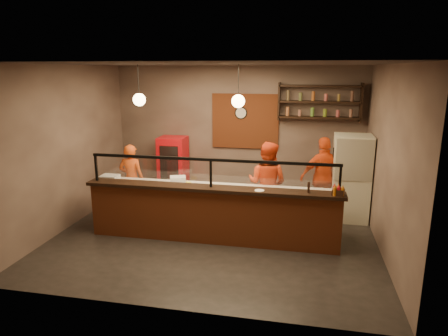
% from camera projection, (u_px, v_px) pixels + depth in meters
% --- Properties ---
extents(floor, '(6.00, 6.00, 0.00)m').
position_uv_depth(floor, '(215.00, 235.00, 7.69)').
color(floor, black).
rests_on(floor, ground).
extents(ceiling, '(6.00, 6.00, 0.00)m').
position_uv_depth(ceiling, '(214.00, 64.00, 6.92)').
color(ceiling, '#372E2B').
rests_on(ceiling, wall_back).
extents(wall_back, '(6.00, 0.00, 6.00)m').
position_uv_depth(wall_back, '(237.00, 133.00, 9.68)').
color(wall_back, '#7B665A').
rests_on(wall_back, floor).
extents(wall_left, '(0.00, 5.00, 5.00)m').
position_uv_depth(wall_left, '(66.00, 148.00, 7.88)').
color(wall_left, '#7B665A').
rests_on(wall_left, floor).
extents(wall_right, '(0.00, 5.00, 5.00)m').
position_uv_depth(wall_right, '(388.00, 161.00, 6.73)').
color(wall_right, '#7B665A').
rests_on(wall_right, floor).
extents(wall_front, '(6.00, 0.00, 6.00)m').
position_uv_depth(wall_front, '(170.00, 195.00, 4.92)').
color(wall_front, '#7B665A').
rests_on(wall_front, floor).
extents(brick_patch, '(1.60, 0.04, 1.30)m').
position_uv_depth(brick_patch, '(245.00, 121.00, 9.54)').
color(brick_patch, '#934320').
rests_on(brick_patch, wall_back).
extents(service_counter, '(4.60, 0.25, 1.00)m').
position_uv_depth(service_counter, '(211.00, 216.00, 7.28)').
color(service_counter, '#934320').
rests_on(service_counter, floor).
extents(counter_ledge, '(4.70, 0.37, 0.06)m').
position_uv_depth(counter_ledge, '(211.00, 188.00, 7.15)').
color(counter_ledge, black).
rests_on(counter_ledge, service_counter).
extents(worktop_cabinet, '(4.60, 0.75, 0.85)m').
position_uv_depth(worktop_cabinet, '(217.00, 211.00, 7.78)').
color(worktop_cabinet, gray).
rests_on(worktop_cabinet, floor).
extents(worktop, '(4.60, 0.75, 0.05)m').
position_uv_depth(worktop, '(217.00, 189.00, 7.67)').
color(worktop, white).
rests_on(worktop, worktop_cabinet).
extents(sneeze_guard, '(4.50, 0.05, 0.52)m').
position_uv_depth(sneeze_guard, '(211.00, 170.00, 7.07)').
color(sneeze_guard, white).
rests_on(sneeze_guard, counter_ledge).
extents(wall_shelving, '(1.84, 0.28, 0.85)m').
position_uv_depth(wall_shelving, '(319.00, 102.00, 8.96)').
color(wall_shelving, black).
rests_on(wall_shelving, wall_back).
extents(wall_clock, '(0.30, 0.04, 0.30)m').
position_uv_depth(wall_clock, '(241.00, 113.00, 9.51)').
color(wall_clock, black).
rests_on(wall_clock, wall_back).
extents(pendant_left, '(0.24, 0.24, 0.77)m').
position_uv_depth(pendant_left, '(139.00, 100.00, 7.55)').
color(pendant_left, black).
rests_on(pendant_left, ceiling).
extents(pendant_right, '(0.24, 0.24, 0.77)m').
position_uv_depth(pendant_right, '(238.00, 101.00, 7.19)').
color(pendant_right, black).
rests_on(pendant_right, ceiling).
extents(cook_left, '(0.57, 0.39, 1.55)m').
position_uv_depth(cook_left, '(132.00, 179.00, 8.70)').
color(cook_left, '#DA4C14').
rests_on(cook_left, floor).
extents(cook_mid, '(0.99, 0.86, 1.72)m').
position_uv_depth(cook_mid, '(267.00, 184.00, 8.07)').
color(cook_mid, red).
rests_on(cook_mid, floor).
extents(cook_right, '(1.10, 0.71, 1.74)m').
position_uv_depth(cook_right, '(324.00, 177.00, 8.50)').
color(cook_right, '#DF4614').
rests_on(cook_right, floor).
extents(fridge, '(0.77, 0.72, 1.81)m').
position_uv_depth(fridge, '(351.00, 178.00, 8.33)').
color(fridge, beige).
rests_on(fridge, floor).
extents(red_cooler, '(0.65, 0.60, 1.52)m').
position_uv_depth(red_cooler, '(173.00, 167.00, 9.84)').
color(red_cooler, red).
rests_on(red_cooler, floor).
extents(pizza_dough, '(0.53, 0.53, 0.01)m').
position_uv_depth(pizza_dough, '(213.00, 186.00, 7.74)').
color(pizza_dough, beige).
rests_on(pizza_dough, worktop).
extents(prep_tub_a, '(0.32, 0.27, 0.14)m').
position_uv_depth(prep_tub_a, '(110.00, 180.00, 7.93)').
color(prep_tub_a, white).
rests_on(prep_tub_a, worktop).
extents(prep_tub_b, '(0.37, 0.33, 0.15)m').
position_uv_depth(prep_tub_b, '(178.00, 180.00, 7.89)').
color(prep_tub_b, white).
rests_on(prep_tub_b, worktop).
extents(prep_tub_c, '(0.34, 0.27, 0.17)m').
position_uv_depth(prep_tub_c, '(110.00, 179.00, 7.92)').
color(prep_tub_c, silver).
rests_on(prep_tub_c, worktop).
extents(rolling_pin, '(0.32, 0.10, 0.05)m').
position_uv_depth(rolling_pin, '(184.00, 182.00, 7.91)').
color(rolling_pin, yellow).
rests_on(rolling_pin, worktop).
extents(condiment_caddy, '(0.22, 0.19, 0.10)m').
position_uv_depth(condiment_caddy, '(338.00, 192.00, 6.66)').
color(condiment_caddy, black).
rests_on(condiment_caddy, counter_ledge).
extents(pepper_mill, '(0.05, 0.05, 0.19)m').
position_uv_depth(pepper_mill, '(309.00, 187.00, 6.79)').
color(pepper_mill, black).
rests_on(pepper_mill, counter_ledge).
extents(small_plate, '(0.20, 0.20, 0.01)m').
position_uv_depth(small_plate, '(259.00, 190.00, 6.92)').
color(small_plate, white).
rests_on(small_plate, counter_ledge).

